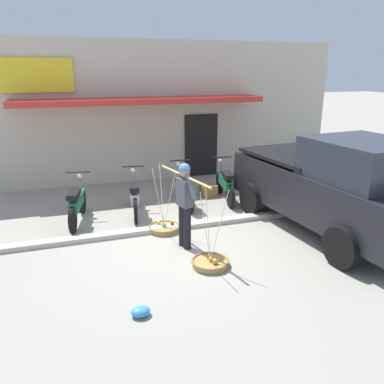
% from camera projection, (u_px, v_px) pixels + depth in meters
% --- Properties ---
extents(ground_plane, '(90.00, 90.00, 0.00)m').
position_uv_depth(ground_plane, '(183.00, 242.00, 7.76)').
color(ground_plane, '#9E998C').
extents(sidewalk_curb, '(20.00, 0.24, 0.10)m').
position_uv_depth(sidewalk_curb, '(174.00, 227.00, 8.37)').
color(sidewalk_curb, '#BAB4A5').
rests_on(sidewalk_curb, ground).
extents(fruit_vendor, '(0.44, 1.78, 1.70)m').
position_uv_depth(fruit_vendor, '(185.00, 200.00, 7.26)').
color(fruit_vendor, black).
rests_on(fruit_vendor, ground).
extents(fruit_basket_left_side, '(0.68, 0.68, 1.45)m').
position_uv_depth(fruit_basket_left_side, '(164.00, 228.00, 8.28)').
color(fruit_basket_left_side, '#B2894C').
rests_on(fruit_basket_left_side, ground).
extents(fruit_basket_right_side, '(0.68, 0.68, 1.45)m').
position_uv_depth(fruit_basket_right_side, '(210.00, 262.00, 6.80)').
color(fruit_basket_right_side, '#B2894C').
rests_on(fruit_basket_right_side, ground).
extents(motorcycle_nearest_shop, '(0.59, 1.80, 1.09)m').
position_uv_depth(motorcycle_nearest_shop, '(77.00, 204.00, 8.62)').
color(motorcycle_nearest_shop, black).
rests_on(motorcycle_nearest_shop, ground).
extents(motorcycle_second_in_row, '(0.54, 1.81, 1.09)m').
position_uv_depth(motorcycle_second_in_row, '(135.00, 196.00, 9.14)').
color(motorcycle_second_in_row, black).
rests_on(motorcycle_second_in_row, ground).
extents(motorcycle_third_in_row, '(0.54, 1.82, 1.09)m').
position_uv_depth(motorcycle_third_in_row, '(184.00, 188.00, 9.77)').
color(motorcycle_third_in_row, black).
rests_on(motorcycle_third_in_row, ground).
extents(motorcycle_end_of_row, '(0.54, 1.81, 1.09)m').
position_uv_depth(motorcycle_end_of_row, '(225.00, 184.00, 10.13)').
color(motorcycle_end_of_row, black).
rests_on(motorcycle_end_of_row, ground).
extents(parked_truck, '(2.52, 4.87, 2.10)m').
position_uv_depth(parked_truck, '(334.00, 185.00, 7.99)').
color(parked_truck, black).
rests_on(parked_truck, ground).
extents(storefront_building, '(13.00, 6.00, 4.20)m').
position_uv_depth(storefront_building, '(127.00, 106.00, 13.72)').
color(storefront_building, beige).
rests_on(storefront_building, ground).
extents(plastic_litter_bag, '(0.28, 0.22, 0.14)m').
position_uv_depth(plastic_litter_bag, '(141.00, 312.00, 5.41)').
color(plastic_litter_bag, '#3393D1').
rests_on(plastic_litter_bag, ground).
extents(wooden_crate, '(0.44, 0.36, 0.32)m').
position_uv_depth(wooden_crate, '(208.00, 190.00, 10.56)').
color(wooden_crate, olive).
rests_on(wooden_crate, ground).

